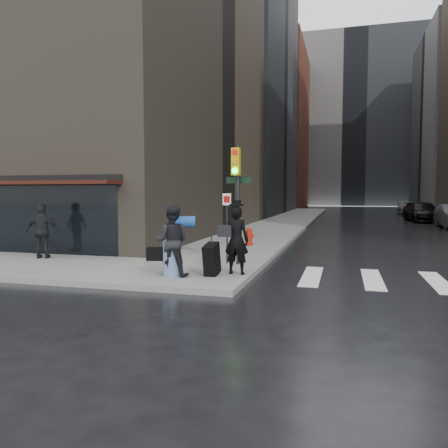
{
  "coord_description": "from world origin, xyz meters",
  "views": [
    {
      "loc": [
        4.3,
        -11.17,
        2.28
      ],
      "look_at": [
        0.6,
        2.4,
        1.3
      ],
      "focal_mm": 35.0,
      "sensor_mm": 36.0,
      "label": 1
    }
  ],
  "objects_px": {
    "fire_hydrant": "(249,237)",
    "parked_car_3": "(423,212)",
    "parked_car_4": "(416,209)",
    "man_jeans": "(172,241)",
    "man_overcoat": "(231,243)",
    "traffic_light": "(236,188)",
    "parked_car_5": "(406,208)",
    "man_greycoat": "(43,231)"
  },
  "relations": [
    {
      "from": "man_jeans",
      "to": "traffic_light",
      "type": "height_order",
      "value": "traffic_light"
    },
    {
      "from": "parked_car_4",
      "to": "parked_car_5",
      "type": "height_order",
      "value": "parked_car_4"
    },
    {
      "from": "traffic_light",
      "to": "parked_car_3",
      "type": "bearing_deg",
      "value": 76.56
    },
    {
      "from": "man_jeans",
      "to": "parked_car_3",
      "type": "relative_size",
      "value": 0.34
    },
    {
      "from": "man_overcoat",
      "to": "man_jeans",
      "type": "distance_m",
      "value": 1.56
    },
    {
      "from": "man_overcoat",
      "to": "parked_car_5",
      "type": "height_order",
      "value": "man_overcoat"
    },
    {
      "from": "man_overcoat",
      "to": "fire_hydrant",
      "type": "height_order",
      "value": "man_overcoat"
    },
    {
      "from": "man_overcoat",
      "to": "fire_hydrant",
      "type": "relative_size",
      "value": 2.71
    },
    {
      "from": "man_jeans",
      "to": "fire_hydrant",
      "type": "xyz_separation_m",
      "value": [
        0.53,
        7.08,
        -0.59
      ]
    },
    {
      "from": "man_greycoat",
      "to": "traffic_light",
      "type": "bearing_deg",
      "value": 164.76
    },
    {
      "from": "man_overcoat",
      "to": "traffic_light",
      "type": "xyz_separation_m",
      "value": [
        -0.27,
        1.63,
        1.46
      ]
    },
    {
      "from": "traffic_light",
      "to": "man_jeans",
      "type": "bearing_deg",
      "value": -110.28
    },
    {
      "from": "traffic_light",
      "to": "parked_car_3",
      "type": "relative_size",
      "value": 0.66
    },
    {
      "from": "man_jeans",
      "to": "parked_car_3",
      "type": "xyz_separation_m",
      "value": [
        10.49,
        27.84,
        -0.29
      ]
    },
    {
      "from": "man_greycoat",
      "to": "parked_car_5",
      "type": "bearing_deg",
      "value": -131.77
    },
    {
      "from": "man_greycoat",
      "to": "man_jeans",
      "type": "bearing_deg",
      "value": 141.78
    },
    {
      "from": "fire_hydrant",
      "to": "parked_car_4",
      "type": "xyz_separation_m",
      "value": [
        10.42,
        27.49,
        0.29
      ]
    },
    {
      "from": "man_greycoat",
      "to": "parked_car_5",
      "type": "distance_m",
      "value": 42.7
    },
    {
      "from": "man_greycoat",
      "to": "parked_car_3",
      "type": "height_order",
      "value": "man_greycoat"
    },
    {
      "from": "man_overcoat",
      "to": "fire_hydrant",
      "type": "bearing_deg",
      "value": -79.6
    },
    {
      "from": "man_overcoat",
      "to": "traffic_light",
      "type": "bearing_deg",
      "value": -78.13
    },
    {
      "from": "man_greycoat",
      "to": "parked_car_4",
      "type": "bearing_deg",
      "value": -135.8
    },
    {
      "from": "parked_car_4",
      "to": "parked_car_5",
      "type": "relative_size",
      "value": 1.07
    },
    {
      "from": "man_overcoat",
      "to": "man_jeans",
      "type": "bearing_deg",
      "value": 26.96
    },
    {
      "from": "fire_hydrant",
      "to": "man_jeans",
      "type": "bearing_deg",
      "value": -94.32
    },
    {
      "from": "fire_hydrant",
      "to": "parked_car_5",
      "type": "distance_m",
      "value": 35.77
    },
    {
      "from": "man_jeans",
      "to": "traffic_light",
      "type": "xyz_separation_m",
      "value": [
        1.15,
        2.27,
        1.38
      ]
    },
    {
      "from": "man_greycoat",
      "to": "fire_hydrant",
      "type": "distance_m",
      "value": 7.88
    },
    {
      "from": "parked_car_5",
      "to": "man_overcoat",
      "type": "bearing_deg",
      "value": -102.56
    },
    {
      "from": "man_greycoat",
      "to": "parked_car_4",
      "type": "xyz_separation_m",
      "value": [
        16.25,
        32.77,
        -0.28
      ]
    },
    {
      "from": "parked_car_3",
      "to": "parked_car_5",
      "type": "relative_size",
      "value": 1.28
    },
    {
      "from": "fire_hydrant",
      "to": "parked_car_4",
      "type": "height_order",
      "value": "parked_car_4"
    },
    {
      "from": "parked_car_5",
      "to": "man_greycoat",
      "type": "bearing_deg",
      "value": -111.71
    },
    {
      "from": "parked_car_4",
      "to": "parked_car_3",
      "type": "bearing_deg",
      "value": -96.87
    },
    {
      "from": "man_overcoat",
      "to": "traffic_light",
      "type": "height_order",
      "value": "traffic_light"
    },
    {
      "from": "fire_hydrant",
      "to": "parked_car_3",
      "type": "relative_size",
      "value": 0.14
    },
    {
      "from": "man_overcoat",
      "to": "fire_hydrant",
      "type": "xyz_separation_m",
      "value": [
        -0.88,
        6.44,
        -0.51
      ]
    },
    {
      "from": "man_jeans",
      "to": "fire_hydrant",
      "type": "bearing_deg",
      "value": -103.02
    },
    {
      "from": "parked_car_3",
      "to": "parked_car_4",
      "type": "relative_size",
      "value": 1.19
    },
    {
      "from": "traffic_light",
      "to": "parked_car_5",
      "type": "relative_size",
      "value": 0.84
    },
    {
      "from": "parked_car_3",
      "to": "parked_car_5",
      "type": "xyz_separation_m",
      "value": [
        0.46,
        13.46,
        -0.09
      ]
    },
    {
      "from": "man_overcoat",
      "to": "man_greycoat",
      "type": "height_order",
      "value": "man_overcoat"
    }
  ]
}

